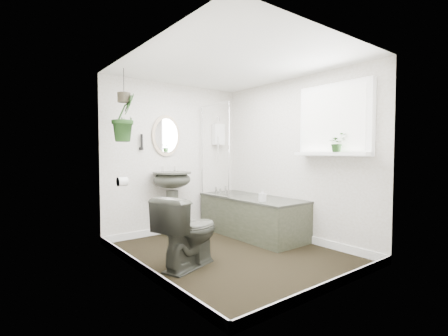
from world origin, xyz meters
TOP-DOWN VIEW (x-y plane):
  - floor at (0.00, 0.00)m, footprint 2.30×2.80m
  - ceiling at (0.00, 0.00)m, footprint 2.30×2.80m
  - wall_back at (0.00, 1.41)m, footprint 2.30×0.02m
  - wall_front at (0.00, -1.41)m, footprint 2.30×0.02m
  - wall_left at (-1.16, 0.00)m, footprint 0.02×2.80m
  - wall_right at (1.16, 0.00)m, footprint 0.02×2.80m
  - skirting at (0.00, 0.00)m, footprint 2.30×2.80m
  - bathtub at (0.80, 0.50)m, footprint 0.72×1.72m
  - bath_screen at (0.47, 0.99)m, footprint 0.04×0.72m
  - shower_box at (0.80, 1.34)m, footprint 0.20×0.10m
  - oval_mirror at (-0.16, 1.37)m, footprint 0.46×0.03m
  - wall_sconce at (-0.56, 1.36)m, footprint 0.04×0.04m
  - toilet_roll_holder at (-1.10, 0.70)m, footprint 0.11×0.11m
  - window_recess at (1.09, -0.70)m, footprint 0.08×1.00m
  - window_sill at (1.02, -0.70)m, footprint 0.18×1.00m
  - window_blinds at (1.04, -0.70)m, footprint 0.01×0.86m
  - toilet at (-0.66, -0.07)m, footprint 0.87×0.67m
  - pedestal_sink at (-0.16, 1.20)m, footprint 0.57×0.49m
  - sill_plant at (0.97, -0.81)m, footprint 0.24×0.22m
  - hanging_plant at (-0.97, 0.95)m, footprint 0.43×0.41m
  - soap_bottle at (0.59, 0.06)m, footprint 0.08×0.08m
  - hanging_pot at (-0.97, 0.95)m, footprint 0.16×0.16m

SIDE VIEW (x-z plane):
  - floor at x=0.00m, z-range -0.02..0.00m
  - skirting at x=0.00m, z-range 0.00..0.10m
  - bathtub at x=0.80m, z-range 0.00..0.58m
  - toilet at x=-0.66m, z-range 0.00..0.79m
  - pedestal_sink at x=-0.16m, z-range 0.00..0.97m
  - soap_bottle at x=0.59m, z-range 0.58..0.75m
  - toilet_roll_holder at x=-1.10m, z-range 0.84..0.96m
  - wall_back at x=0.00m, z-range 0.00..2.30m
  - wall_front at x=0.00m, z-range 0.00..2.30m
  - wall_left at x=-1.16m, z-range 0.00..2.30m
  - wall_right at x=1.16m, z-range 0.00..2.30m
  - window_sill at x=1.02m, z-range 1.21..1.25m
  - bath_screen at x=0.47m, z-range 0.58..1.98m
  - sill_plant at x=0.97m, z-range 1.25..1.48m
  - wall_sconce at x=-0.56m, z-range 1.29..1.51m
  - oval_mirror at x=-0.16m, z-range 1.19..1.81m
  - shower_box at x=0.80m, z-range 1.38..1.73m
  - window_recess at x=1.09m, z-range 1.20..2.10m
  - window_blinds at x=1.04m, z-range 1.27..2.03m
  - hanging_plant at x=-0.97m, z-range 1.38..1.99m
  - hanging_pot at x=-0.97m, z-range 1.87..1.99m
  - ceiling at x=0.00m, z-range 2.30..2.32m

